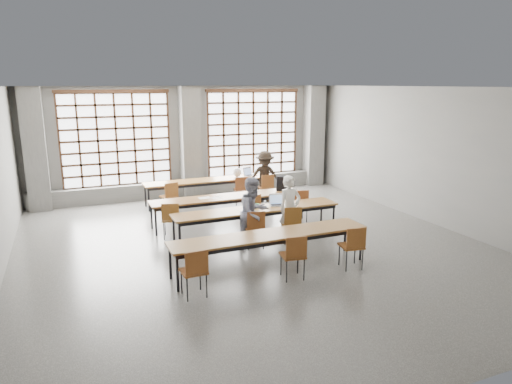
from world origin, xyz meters
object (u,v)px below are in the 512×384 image
Objects in this scene: chair_front_right at (291,221)px; desk_row_d at (271,237)px; chair_back_mid at (242,188)px; laptop_back at (249,173)px; student_female at (253,212)px; chair_back_left at (170,194)px; laptop_front at (277,202)px; green_box at (254,206)px; phone at (266,208)px; backpack at (282,183)px; chair_mid_centre at (252,208)px; student_male at (290,209)px; student_back at (265,176)px; mouse at (294,204)px; chair_back_right at (266,185)px; chair_mid_left at (171,217)px; chair_mid_right at (300,202)px; chair_front_left at (255,225)px; desk_row_b at (227,199)px; desk_row_a at (210,181)px; desk_row_c at (257,211)px; chair_near_mid at (294,253)px; red_pouch at (193,268)px; plastic_bag at (237,172)px; chair_near_right at (353,243)px; chair_near_left at (195,268)px.

desk_row_d is at bearing -131.98° from chair_front_right.
laptop_back reaches higher than chair_back_mid.
chair_back_left is at bearing 86.15° from student_female.
laptop_front is 1.71× the size of green_box.
backpack is at bearing 52.67° from phone.
laptop_back is at bearing 69.08° from chair_mid_centre.
student_male is at bearing -89.93° from backpack.
mouse is (-0.62, -3.12, -0.04)m from student_back.
student_female is at bearing -118.28° from chair_back_right.
desk_row_d is 4.55× the size of chair_mid_left.
chair_mid_right is 2.31m from chair_front_left.
chair_back_mid is at bearing 57.74° from desk_row_b.
chair_back_left is 8.98× the size of mouse.
laptop_back is at bearing 56.31° from desk_row_b.
desk_row_a and desk_row_c have the same top height.
green_box is at bearing 84.55° from chair_near_mid.
backpack is at bearing 69.63° from chair_front_right.
chair_back_mid is 3.01m from green_box.
student_male is at bearing 33.79° from red_pouch.
laptop_front is (0.57, 0.11, 0.13)m from desk_row_c.
student_back is 0.89m from plastic_bag.
chair_back_mid is 1.00× the size of chair_near_mid.
student_back reaches higher than chair_back_mid.
desk_row_b is at bearing -138.90° from chair_back_right.
desk_row_d is at bearing -102.80° from green_box.
backpack is at bearing 59.41° from laptop_front.
laptop_back is at bearing 53.36° from chair_back_mid.
plastic_bag reaches higher than desk_row_d.
chair_front_left is (-0.29, -4.23, -0.13)m from desk_row_a.
student_male reaches higher than laptop_front.
chair_mid_right is 2.99m from plastic_bag.
laptop_back is at bearing 124.66° from student_back.
phone is at bearing -103.40° from student_back.
chair_near_right reaches higher than red_pouch.
desk_row_c is at bearing -89.54° from desk_row_a.
chair_back_left reaches higher than mouse.
chair_near_mid is 2.06× the size of laptop_front.
chair_mid_right is 4.90m from chair_near_left.
desk_row_b and desk_row_d have the same top height.
plastic_bag reaches higher than chair_near_mid.
chair_back_right is at bearing 66.62° from student_male.
desk_row_a is 1.00× the size of desk_row_d.
desk_row_d is 3.73m from backpack.
chair_back_right is 3.37m from phone.
desk_row_a is at bearing 93.24° from phone.
desk_row_c is 4.55× the size of chair_back_left.
desk_row_d is 2.29m from mouse.
chair_front_right reaches higher than mouse.
chair_front_left is (0.16, 1.18, -0.13)m from desk_row_d.
chair_back_right is at bearing 103.22° from backpack.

